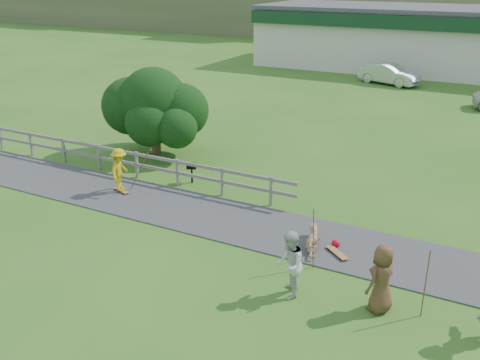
{
  "coord_description": "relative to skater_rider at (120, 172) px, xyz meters",
  "views": [
    {
      "loc": [
        9.21,
        -12.76,
        7.92
      ],
      "look_at": [
        1.42,
        2.0,
        1.33
      ],
      "focal_mm": 40.0,
      "sensor_mm": 36.0,
      "label": 1
    }
  ],
  "objects": [
    {
      "name": "tree",
      "position": [
        -1.61,
        4.46,
        0.89
      ],
      "size": [
        4.98,
        4.98,
        3.42
      ],
      "primitive_type": null,
      "color": "black",
      "rests_on": "ground"
    },
    {
      "name": "bbq",
      "position": [
        1.84,
        2.11,
        -0.42
      ],
      "size": [
        0.45,
        0.41,
        0.8
      ],
      "primitive_type": null,
      "rotation": [
        0.0,
        0.0,
        0.42
      ],
      "color": "black",
      "rests_on": "ground"
    },
    {
      "name": "pole_spec_left",
      "position": [
        8.38,
        -1.8,
        0.1
      ],
      "size": [
        0.03,
        0.03,
        1.84
      ],
      "primitive_type": "cylinder",
      "color": "brown",
      "rests_on": "ground"
    },
    {
      "name": "longboard_rider",
      "position": [
        0.0,
        0.0,
        -0.78
      ],
      "size": [
        0.84,
        0.45,
        0.09
      ],
      "primitive_type": null,
      "rotation": [
        0.0,
        0.0,
        -0.32
      ],
      "color": "brown",
      "rests_on": "ground"
    },
    {
      "name": "spectator_a",
      "position": [
        8.33,
        -3.41,
        0.09
      ],
      "size": [
        0.93,
        1.06,
        1.83
      ],
      "primitive_type": "imported",
      "rotation": [
        0.0,
        0.0,
        5.02
      ],
      "color": "silver",
      "rests_on": "ground"
    },
    {
      "name": "pole_spec_right",
      "position": [
        11.56,
        -2.72,
        0.09
      ],
      "size": [
        0.03,
        0.03,
        1.84
      ],
      "primitive_type": "cylinder",
      "color": "brown",
      "rests_on": "ground"
    },
    {
      "name": "spectator_c",
      "position": [
        10.57,
        -2.95,
        0.07
      ],
      "size": [
        0.88,
        1.03,
        1.8
      ],
      "primitive_type": "imported",
      "rotation": [
        0.0,
        0.0,
        4.3
      ],
      "color": "brown",
      "rests_on": "ground"
    },
    {
      "name": "path",
      "position": [
        3.54,
        -0.23,
        -0.8
      ],
      "size": [
        34.0,
        3.0,
        0.04
      ],
      "primitive_type": "cube",
      "color": "#3B3B3E",
      "rests_on": "ground"
    },
    {
      "name": "ground",
      "position": [
        3.54,
        -1.73,
        -0.82
      ],
      "size": [
        260.0,
        260.0,
        0.0
      ],
      "primitive_type": "plane",
      "color": "#2F621C",
      "rests_on": "ground"
    },
    {
      "name": "strip_mall",
      "position": [
        7.54,
        33.21,
        1.75
      ],
      "size": [
        32.5,
        10.75,
        5.1
      ],
      "color": "beige",
      "rests_on": "ground"
    },
    {
      "name": "car_silver",
      "position": [
        4.07,
        25.53,
        -0.08
      ],
      "size": [
        4.77,
        2.84,
        1.49
      ],
      "primitive_type": "imported",
      "rotation": [
        0.0,
        0.0,
        1.27
      ],
      "color": "silver",
      "rests_on": "ground"
    },
    {
      "name": "skater_fallen",
      "position": [
        8.0,
        -0.71,
        -0.51
      ],
      "size": [
        1.79,
        0.9,
        0.63
      ],
      "primitive_type": "imported",
      "rotation": [
        0.0,
        0.0,
        0.29
      ],
      "color": "tan",
      "rests_on": "ground"
    },
    {
      "name": "skater_rider",
      "position": [
        0.0,
        0.0,
        0.0
      ],
      "size": [
        0.87,
        1.19,
        1.65
      ],
      "primitive_type": "imported",
      "rotation": [
        0.0,
        0.0,
        1.84
      ],
      "color": "gold",
      "rests_on": "ground"
    },
    {
      "name": "longboard_fallen",
      "position": [
        8.8,
        -0.81,
        -0.77
      ],
      "size": [
        0.86,
        0.76,
        0.1
      ],
      "primitive_type": null,
      "rotation": [
        0.0,
        0.0,
        -0.68
      ],
      "color": "brown",
      "rests_on": "ground"
    },
    {
      "name": "helmet",
      "position": [
        8.6,
        -0.36,
        -0.7
      ],
      "size": [
        0.26,
        0.26,
        0.26
      ],
      "primitive_type": "sphere",
      "color": "#BE0522",
      "rests_on": "ground"
    },
    {
      "name": "fence",
      "position": [
        -1.07,
        1.57,
        -0.1
      ],
      "size": [
        15.05,
        0.1,
        1.1
      ],
      "color": "#5F5C54",
      "rests_on": "ground"
    },
    {
      "name": "pole_rider",
      "position": [
        0.6,
        0.4,
        0.14
      ],
      "size": [
        0.03,
        0.03,
        1.93
      ],
      "primitive_type": "cylinder",
      "color": "brown",
      "rests_on": "ground"
    }
  ]
}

